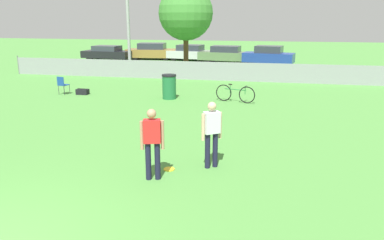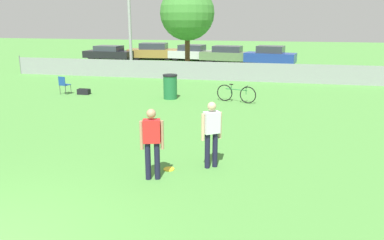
{
  "view_description": "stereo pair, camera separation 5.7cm",
  "coord_description": "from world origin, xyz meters",
  "px_view_note": "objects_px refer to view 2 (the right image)",
  "views": [
    {
      "loc": [
        4.47,
        -4.1,
        3.57
      ],
      "look_at": [
        2.53,
        5.01,
        1.05
      ],
      "focal_mm": 35.0,
      "sensor_mm": 36.0,
      "label": 1
    },
    {
      "loc": [
        4.52,
        -4.09,
        3.57
      ],
      "look_at": [
        2.53,
        5.01,
        1.05
      ],
      "focal_mm": 35.0,
      "sensor_mm": 36.0,
      "label": 2
    }
  ],
  "objects_px": {
    "tree_near_pole": "(187,13)",
    "parked_car_dark": "(109,53)",
    "trash_bin": "(170,87)",
    "parked_car_olive": "(227,54)",
    "parked_car_tan": "(154,51)",
    "folding_chair_sideline": "(64,84)",
    "gear_bag_sideline": "(84,92)",
    "parked_car_silver": "(192,53)",
    "player_receiver_white": "(211,130)",
    "parked_car_blue": "(270,56)",
    "player_thrower_red": "(152,140)",
    "bicycle_sideline": "(236,94)",
    "frisbee_disc": "(169,169)"
  },
  "relations": [
    {
      "from": "parked_car_dark",
      "to": "parked_car_silver",
      "type": "height_order",
      "value": "parked_car_silver"
    },
    {
      "from": "player_thrower_red",
      "to": "trash_bin",
      "type": "height_order",
      "value": "player_thrower_red"
    },
    {
      "from": "bicycle_sideline",
      "to": "parked_car_blue",
      "type": "height_order",
      "value": "parked_car_blue"
    },
    {
      "from": "tree_near_pole",
      "to": "parked_car_dark",
      "type": "distance_m",
      "value": 12.27
    },
    {
      "from": "frisbee_disc",
      "to": "player_thrower_red",
      "type": "bearing_deg",
      "value": -108.74
    },
    {
      "from": "tree_near_pole",
      "to": "player_receiver_white",
      "type": "xyz_separation_m",
      "value": [
        4.1,
        -15.16,
        -2.96
      ]
    },
    {
      "from": "parked_car_olive",
      "to": "tree_near_pole",
      "type": "bearing_deg",
      "value": -95.28
    },
    {
      "from": "bicycle_sideline",
      "to": "parked_car_olive",
      "type": "distance_m",
      "value": 15.59
    },
    {
      "from": "tree_near_pole",
      "to": "parked_car_silver",
      "type": "relative_size",
      "value": 1.31
    },
    {
      "from": "parked_car_silver",
      "to": "folding_chair_sideline",
      "type": "bearing_deg",
      "value": -91.11
    },
    {
      "from": "bicycle_sideline",
      "to": "parked_car_dark",
      "type": "relative_size",
      "value": 0.4
    },
    {
      "from": "player_receiver_white",
      "to": "parked_car_olive",
      "type": "distance_m",
      "value": 23.23
    },
    {
      "from": "player_thrower_red",
      "to": "parked_car_dark",
      "type": "height_order",
      "value": "player_thrower_red"
    },
    {
      "from": "gear_bag_sideline",
      "to": "parked_car_olive",
      "type": "xyz_separation_m",
      "value": [
        5.14,
        15.23,
        0.56
      ]
    },
    {
      "from": "frisbee_disc",
      "to": "parked_car_dark",
      "type": "height_order",
      "value": "parked_car_dark"
    },
    {
      "from": "trash_bin",
      "to": "gear_bag_sideline",
      "type": "bearing_deg",
      "value": 178.8
    },
    {
      "from": "tree_near_pole",
      "to": "player_receiver_white",
      "type": "relative_size",
      "value": 3.4
    },
    {
      "from": "player_receiver_white",
      "to": "bicycle_sideline",
      "type": "relative_size",
      "value": 0.93
    },
    {
      "from": "frisbee_disc",
      "to": "parked_car_tan",
      "type": "bearing_deg",
      "value": 108.74
    },
    {
      "from": "bicycle_sideline",
      "to": "tree_near_pole",
      "type": "bearing_deg",
      "value": 132.97
    },
    {
      "from": "trash_bin",
      "to": "gear_bag_sideline",
      "type": "relative_size",
      "value": 1.92
    },
    {
      "from": "bicycle_sideline",
      "to": "parked_car_silver",
      "type": "xyz_separation_m",
      "value": [
        -5.59,
        16.45,
        0.29
      ]
    },
    {
      "from": "gear_bag_sideline",
      "to": "folding_chair_sideline",
      "type": "bearing_deg",
      "value": -168.97
    },
    {
      "from": "player_receiver_white",
      "to": "parked_car_silver",
      "type": "distance_m",
      "value": 24.81
    },
    {
      "from": "bicycle_sideline",
      "to": "parked_car_blue",
      "type": "bearing_deg",
      "value": 100.36
    },
    {
      "from": "tree_near_pole",
      "to": "trash_bin",
      "type": "relative_size",
      "value": 5.02
    },
    {
      "from": "trash_bin",
      "to": "parked_car_tan",
      "type": "bearing_deg",
      "value": 110.39
    },
    {
      "from": "player_thrower_red",
      "to": "trash_bin",
      "type": "bearing_deg",
      "value": 87.44
    },
    {
      "from": "parked_car_olive",
      "to": "player_thrower_red",
      "type": "bearing_deg",
      "value": -80.7
    },
    {
      "from": "gear_bag_sideline",
      "to": "parked_car_silver",
      "type": "xyz_separation_m",
      "value": [
        1.87,
        16.27,
        0.54
      ]
    },
    {
      "from": "parked_car_silver",
      "to": "bicycle_sideline",
      "type": "bearing_deg",
      "value": -62.66
    },
    {
      "from": "parked_car_dark",
      "to": "parked_car_blue",
      "type": "bearing_deg",
      "value": 1.48
    },
    {
      "from": "bicycle_sideline",
      "to": "folding_chair_sideline",
      "type": "bearing_deg",
      "value": -164.8
    },
    {
      "from": "player_receiver_white",
      "to": "bicycle_sideline",
      "type": "xyz_separation_m",
      "value": [
        -0.16,
        7.68,
        -0.57
      ]
    },
    {
      "from": "player_receiver_white",
      "to": "parked_car_blue",
      "type": "relative_size",
      "value": 0.4
    },
    {
      "from": "frisbee_disc",
      "to": "bicycle_sideline",
      "type": "bearing_deg",
      "value": 84.21
    },
    {
      "from": "gear_bag_sideline",
      "to": "parked_car_tan",
      "type": "distance_m",
      "value": 16.55
    },
    {
      "from": "folding_chair_sideline",
      "to": "parked_car_blue",
      "type": "distance_m",
      "value": 17.43
    },
    {
      "from": "tree_near_pole",
      "to": "parked_car_olive",
      "type": "height_order",
      "value": "tree_near_pole"
    },
    {
      "from": "frisbee_disc",
      "to": "folding_chair_sideline",
      "type": "relative_size",
      "value": 0.31
    },
    {
      "from": "player_thrower_red",
      "to": "tree_near_pole",
      "type": "bearing_deg",
      "value": 84.67
    },
    {
      "from": "folding_chair_sideline",
      "to": "trash_bin",
      "type": "xyz_separation_m",
      "value": [
        5.35,
        0.09,
        0.05
      ]
    },
    {
      "from": "parked_car_tan",
      "to": "folding_chair_sideline",
      "type": "bearing_deg",
      "value": -92.47
    },
    {
      "from": "tree_near_pole",
      "to": "parked_car_blue",
      "type": "bearing_deg",
      "value": 53.77
    },
    {
      "from": "trash_bin",
      "to": "parked_car_dark",
      "type": "relative_size",
      "value": 0.25
    },
    {
      "from": "tree_near_pole",
      "to": "parked_car_dark",
      "type": "xyz_separation_m",
      "value": [
        -8.98,
        7.69,
        -3.28
      ]
    },
    {
      "from": "folding_chair_sideline",
      "to": "player_receiver_white",
      "type": "bearing_deg",
      "value": 150.98
    },
    {
      "from": "frisbee_disc",
      "to": "gear_bag_sideline",
      "type": "relative_size",
      "value": 0.46
    },
    {
      "from": "parked_car_blue",
      "to": "frisbee_disc",
      "type": "bearing_deg",
      "value": -84.55
    },
    {
      "from": "parked_car_dark",
      "to": "parked_car_tan",
      "type": "height_order",
      "value": "parked_car_tan"
    }
  ]
}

